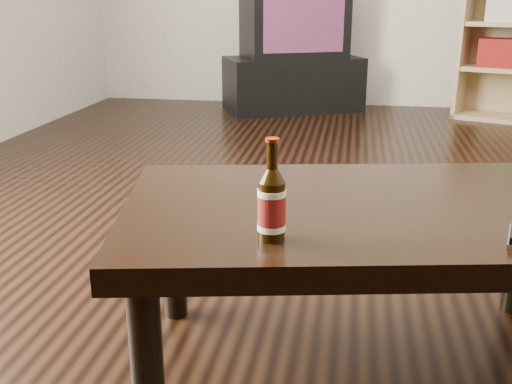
% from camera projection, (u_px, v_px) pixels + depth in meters
% --- Properties ---
extents(floor, '(5.00, 6.00, 0.01)m').
position_uv_depth(floor, '(457.00, 262.00, 2.04)').
color(floor, black).
rests_on(floor, ground).
extents(tv_stand, '(1.13, 0.88, 0.40)m').
position_uv_depth(tv_stand, '(293.00, 84.00, 4.62)').
color(tv_stand, black).
rests_on(tv_stand, floor).
extents(tv, '(0.86, 0.73, 0.55)m').
position_uv_depth(tv, '(294.00, 20.00, 4.47)').
color(tv, black).
rests_on(tv, tv_stand).
extents(coffee_table, '(1.22, 0.85, 0.42)m').
position_uv_depth(coffee_table, '(371.00, 226.00, 1.36)').
color(coffee_table, black).
rests_on(coffee_table, floor).
extents(beer_bottle, '(0.06, 0.06, 0.20)m').
position_uv_depth(beer_bottle, '(272.00, 205.00, 1.12)').
color(beer_bottle, black).
rests_on(beer_bottle, coffee_table).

